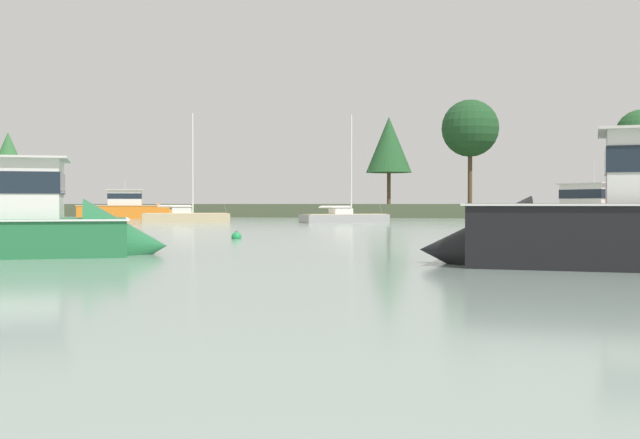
# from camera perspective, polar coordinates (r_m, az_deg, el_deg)

# --- Properties ---
(far_shore_bank) EXTENTS (191.91, 44.52, 1.45)m
(far_shore_bank) POSITION_cam_1_polar(r_m,az_deg,el_deg) (104.85, 9.25, 0.70)
(far_shore_bank) COLOR #4C563D
(far_shore_bank) RESTS_ON ground
(sailboat_sand) EXTENTS (6.66, 4.69, 8.89)m
(sailboat_sand) POSITION_cam_1_polar(r_m,az_deg,el_deg) (62.21, -9.52, -0.05)
(sailboat_sand) COLOR tan
(sailboat_sand) RESTS_ON ground
(cruiser_skyblue) EXTENTS (8.84, 4.49, 4.25)m
(cruiser_skyblue) POSITION_cam_1_polar(r_m,az_deg,el_deg) (70.79, 21.24, 0.30)
(cruiser_skyblue) COLOR #669ECC
(cruiser_skyblue) RESTS_ON ground
(cruiser_green) EXTENTS (9.66, 7.24, 4.97)m
(cruiser_green) POSITION_cam_1_polar(r_m,az_deg,el_deg) (23.54, -21.06, -0.85)
(cruiser_green) COLOR #236B3D
(cruiser_green) RESTS_ON ground
(sailboat_grey) EXTENTS (6.49, 5.94, 8.78)m
(sailboat_grey) POSITION_cam_1_polar(r_m,az_deg,el_deg) (61.86, 1.76, -0.04)
(sailboat_grey) COLOR gray
(sailboat_grey) RESTS_ON ground
(cruiser_orange) EXTENTS (10.41, 6.95, 4.85)m
(cruiser_orange) POSITION_cam_1_polar(r_m,az_deg,el_deg) (82.26, -13.15, 0.53)
(cruiser_orange) COLOR orange
(cruiser_orange) RESTS_ON ground
(cruiser_maroon) EXTENTS (9.49, 9.67, 5.25)m
(cruiser_maroon) POSITION_cam_1_polar(r_m,az_deg,el_deg) (52.91, 19.37, 0.17)
(cruiser_maroon) COLOR maroon
(cruiser_maroon) RESTS_ON ground
(mooring_buoy_green) EXTENTS (0.42, 0.42, 0.47)m
(mooring_buoy_green) POSITION_cam_1_polar(r_m,az_deg,el_deg) (33.14, -5.95, -1.25)
(mooring_buoy_green) COLOR #1E8C47
(mooring_buoy_green) RESTS_ON ground
(shore_tree_center) EXTENTS (4.03, 4.03, 8.80)m
(shore_tree_center) POSITION_cam_1_polar(r_m,az_deg,el_deg) (105.41, -21.27, 4.43)
(shore_tree_center) COLOR brown
(shore_tree_center) RESTS_ON far_shore_bank
(shore_tree_inland_a) EXTENTS (5.07, 5.07, 9.70)m
(shore_tree_inland_a) POSITION_cam_1_polar(r_m,az_deg,el_deg) (89.82, 4.91, 5.31)
(shore_tree_inland_a) COLOR brown
(shore_tree_inland_a) RESTS_ON far_shore_bank
(shore_tree_center_right) EXTENTS (6.50, 6.50, 11.88)m
(shore_tree_center_right) POSITION_cam_1_polar(r_m,az_deg,el_deg) (93.38, 10.61, 6.37)
(shore_tree_center_right) COLOR brown
(shore_tree_center_right) RESTS_ON far_shore_bank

